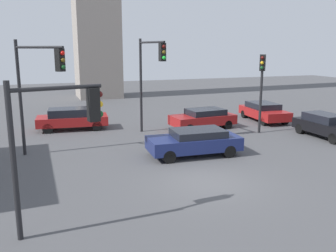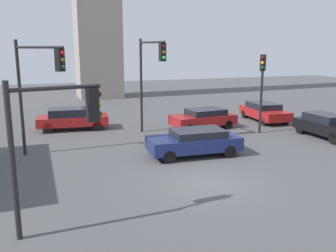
# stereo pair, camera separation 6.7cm
# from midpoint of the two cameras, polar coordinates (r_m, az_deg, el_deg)

# --- Properties ---
(ground_plane) EXTENTS (91.34, 91.34, 0.00)m
(ground_plane) POSITION_cam_midpoint_polar(r_m,az_deg,el_deg) (15.23, 5.95, -8.54)
(ground_plane) COLOR #4C4C4F
(traffic_light_0) EXTENTS (2.67, 0.70, 4.52)m
(traffic_light_0) POSITION_cam_midpoint_polar(r_m,az_deg,el_deg) (10.89, -16.98, 0.03)
(traffic_light_0) COLOR black
(traffic_light_0) RESTS_ON ground_plane
(traffic_light_1) EXTENTS (0.68, 3.31, 5.89)m
(traffic_light_1) POSITION_cam_midpoint_polar(r_m,az_deg,el_deg) (22.07, -2.86, 9.04)
(traffic_light_1) COLOR black
(traffic_light_1) RESTS_ON ground_plane
(traffic_light_2) EXTENTS (0.47, 0.47, 4.94)m
(traffic_light_2) POSITION_cam_midpoint_polar(r_m,az_deg,el_deg) (23.67, 14.30, 7.14)
(traffic_light_2) COLOR black
(traffic_light_2) RESTS_ON ground_plane
(traffic_light_3) EXTENTS (2.13, 2.81, 5.73)m
(traffic_light_3) POSITION_cam_midpoint_polar(r_m,az_deg,el_deg) (18.28, -19.71, 7.19)
(traffic_light_3) COLOR black
(traffic_light_3) RESTS_ON ground_plane
(car_0) EXTENTS (1.75, 4.11, 1.43)m
(car_0) POSITION_cam_midpoint_polar(r_m,az_deg,el_deg) (24.11, 23.21, 0.12)
(car_0) COLOR black
(car_0) RESTS_ON ground_plane
(car_1) EXTENTS (2.30, 4.59, 1.34)m
(car_1) POSITION_cam_midpoint_polar(r_m,az_deg,el_deg) (28.13, 14.61, 2.23)
(car_1) COLOR maroon
(car_1) RESTS_ON ground_plane
(car_2) EXTENTS (4.70, 2.26, 1.33)m
(car_2) POSITION_cam_midpoint_polar(r_m,az_deg,el_deg) (18.51, 4.06, -2.39)
(car_2) COLOR navy
(car_2) RESTS_ON ground_plane
(car_4) EXTENTS (4.71, 2.30, 1.43)m
(car_4) POSITION_cam_midpoint_polar(r_m,az_deg,el_deg) (25.09, -14.88, 1.15)
(car_4) COLOR maroon
(car_4) RESTS_ON ground_plane
(car_5) EXTENTS (4.42, 2.25, 1.32)m
(car_5) POSITION_cam_midpoint_polar(r_m,az_deg,el_deg) (24.78, 5.44, 1.25)
(car_5) COLOR maroon
(car_5) RESTS_ON ground_plane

